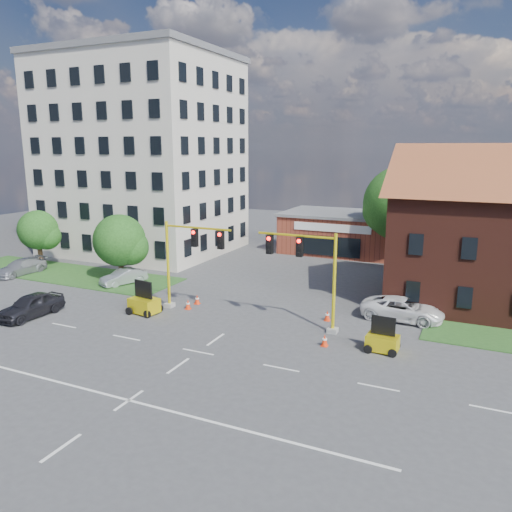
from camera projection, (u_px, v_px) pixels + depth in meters
name	position (u px, v px, depth m)	size (l,w,h in m)	color
ground	(198.00, 352.00, 27.86)	(120.00, 120.00, 0.00)	#404042
grass_verge_nw	(65.00, 273.00, 44.89)	(22.00, 6.00, 0.08)	#224B1C
lane_markings	(167.00, 373.00, 25.19)	(60.00, 36.00, 0.01)	white
office_block	(142.00, 155.00, 53.24)	(18.40, 15.40, 20.60)	beige
brick_shop	(342.00, 232.00, 53.98)	(12.40, 8.40, 4.30)	maroon
tree_large	(405.00, 206.00, 47.86)	(7.59, 7.23, 9.46)	#372514
tree_nw_front	(122.00, 242.00, 42.16)	(4.63, 4.41, 5.66)	#372514
tree_nw_rear	(40.00, 232.00, 46.68)	(3.86, 3.68, 5.42)	#372514
signal_mast_west	(188.00, 256.00, 34.11)	(5.30, 0.60, 6.20)	gray
signal_mast_east	(309.00, 268.00, 30.55)	(5.30, 0.60, 6.20)	gray
trailer_west	(144.00, 304.00, 34.12)	(2.11, 1.56, 2.21)	yellow
trailer_east	(382.00, 341.00, 27.79)	(1.76, 1.22, 1.95)	yellow
cone_a	(188.00, 304.00, 35.10)	(0.40, 0.40, 0.70)	red
cone_b	(197.00, 300.00, 36.24)	(0.40, 0.40, 0.70)	red
cone_c	(325.00, 340.00, 28.59)	(0.40, 0.40, 0.70)	red
cone_d	(327.00, 316.00, 32.78)	(0.40, 0.40, 0.70)	red
pickup_white	(402.00, 309.00, 32.86)	(2.45, 5.32, 1.48)	white
sedan_dark	(31.00, 305.00, 33.47)	(1.85, 4.60, 1.57)	black
sedan_silver_front	(124.00, 277.00, 41.34)	(1.35, 3.88, 1.28)	#ACADB4
sedan_silver_rear	(21.00, 267.00, 44.50)	(1.91, 4.71, 1.37)	#ACADB4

